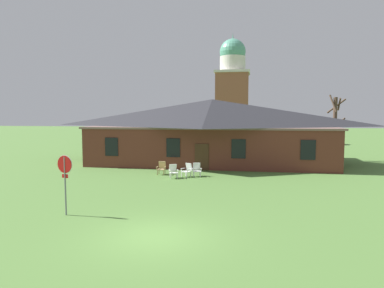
{
  "coord_description": "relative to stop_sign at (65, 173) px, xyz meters",
  "views": [
    {
      "loc": [
        3.31,
        -12.06,
        4.5
      ],
      "look_at": [
        -0.1,
        9.01,
        2.62
      ],
      "focal_mm": 32.68,
      "sensor_mm": 36.0,
      "label": 1
    }
  ],
  "objects": [
    {
      "name": "ground_plane",
      "position": [
        4.62,
        -2.0,
        -1.9
      ],
      "size": [
        200.0,
        200.0,
        0.0
      ],
      "primitive_type": "plane",
      "color": "#517A38"
    },
    {
      "name": "brick_building",
      "position": [
        4.62,
        18.02,
        1.04
      ],
      "size": [
        21.49,
        10.4,
        5.77
      ],
      "color": "brown",
      "rests_on": "ground"
    },
    {
      "name": "dome_tower",
      "position": [
        5.45,
        39.48,
        5.53
      ],
      "size": [
        5.18,
        5.18,
        16.48
      ],
      "color": "#93563D",
      "rests_on": "ground"
    },
    {
      "name": "stop_sign",
      "position": [
        0.0,
        0.0,
        0.0
      ],
      "size": [
        0.79,
        0.22,
        2.67
      ],
      "color": "slate",
      "rests_on": "ground"
    },
    {
      "name": "lawn_chair_by_porch",
      "position": [
        1.65,
        10.73,
        -1.4
      ],
      "size": [
        0.65,
        0.67,
        0.96
      ],
      "color": "tan",
      "rests_on": "ground"
    },
    {
      "name": "lawn_chair_near_door",
      "position": [
        2.81,
        9.43,
        -1.4
      ],
      "size": [
        0.78,
        0.83,
        0.96
      ],
      "color": "silver",
      "rests_on": "ground"
    },
    {
      "name": "lawn_chair_left_end",
      "position": [
        3.68,
        10.1,
        -1.4
      ],
      "size": [
        0.84,
        0.86,
        0.96
      ],
      "color": "white",
      "rests_on": "ground"
    },
    {
      "name": "lawn_chair_middle",
      "position": [
        4.33,
        10.37,
        -1.4
      ],
      "size": [
        0.73,
        0.77,
        0.96
      ],
      "color": "white",
      "rests_on": "ground"
    },
    {
      "name": "bare_tree_beside_building",
      "position": [
        15.94,
        20.41,
        1.44
      ],
      "size": [
        1.71,
        1.73,
        6.23
      ],
      "color": "brown",
      "rests_on": "ground"
    }
  ]
}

